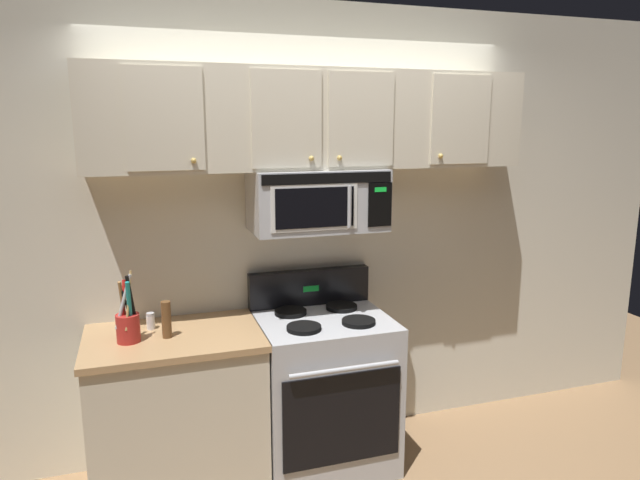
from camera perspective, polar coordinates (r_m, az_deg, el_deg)
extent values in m
cube|color=silver|center=(3.54, -1.50, 0.92)|extent=(5.20, 0.10, 2.70)
cube|color=#B7BABF|center=(3.49, 0.37, -14.88)|extent=(0.76, 0.64, 0.90)
cube|color=black|center=(3.22, 2.27, -17.49)|extent=(0.67, 0.01, 0.52)
cylinder|color=#B7BABF|center=(3.06, 2.51, -12.81)|extent=(0.61, 0.03, 0.03)
cube|color=black|center=(3.54, -1.08, -4.74)|extent=(0.76, 0.07, 0.22)
cube|color=#19D83F|center=(3.50, -0.90, -4.90)|extent=(0.10, 0.00, 0.04)
cylinder|color=black|center=(3.14, -1.62, -8.78)|extent=(0.19, 0.19, 0.02)
cylinder|color=black|center=(3.23, 3.88, -8.16)|extent=(0.19, 0.19, 0.02)
cylinder|color=black|center=(3.39, -2.96, -7.21)|extent=(0.19, 0.19, 0.02)
cylinder|color=black|center=(3.48, 2.17, -6.70)|extent=(0.19, 0.19, 0.02)
cube|color=#B7BABF|center=(3.27, -0.30, 4.05)|extent=(0.76, 0.39, 0.35)
cube|color=black|center=(3.07, 0.83, 6.19)|extent=(0.73, 0.01, 0.06)
cube|color=white|center=(3.06, -0.51, 3.26)|extent=(0.49, 0.01, 0.25)
cube|color=black|center=(3.06, -0.50, 3.25)|extent=(0.44, 0.01, 0.22)
cube|color=black|center=(3.19, 6.02, 3.54)|extent=(0.14, 0.01, 0.25)
cube|color=#19D83F|center=(3.18, 6.09, 5.04)|extent=(0.07, 0.00, 0.03)
cylinder|color=#B7BABF|center=(3.10, 2.97, 3.35)|extent=(0.02, 0.02, 0.23)
cube|color=beige|center=(3.27, -0.47, 11.96)|extent=(2.50, 0.33, 0.55)
cube|color=beige|center=(2.95, -15.30, 11.61)|extent=(0.38, 0.01, 0.51)
sphere|color=tan|center=(2.95, -12.54, 7.76)|extent=(0.03, 0.03, 0.03)
cube|color=beige|center=(3.05, -3.33, 11.97)|extent=(0.38, 0.01, 0.51)
sphere|color=tan|center=(3.07, -0.85, 8.16)|extent=(0.03, 0.03, 0.03)
cube|color=beige|center=(3.18, 4.17, 11.94)|extent=(0.38, 0.01, 0.51)
sphere|color=tan|center=(3.13, 1.98, 8.21)|extent=(0.03, 0.03, 0.03)
cube|color=beige|center=(3.46, 13.93, 11.60)|extent=(0.38, 0.01, 0.51)
sphere|color=tan|center=(3.39, 12.00, 8.23)|extent=(0.03, 0.03, 0.03)
cube|color=beige|center=(3.36, -14.02, -16.61)|extent=(0.90, 0.62, 0.86)
cube|color=tan|center=(3.18, -14.41, -9.43)|extent=(0.93, 0.65, 0.03)
cylinder|color=red|center=(3.11, -18.66, -8.36)|extent=(0.12, 0.12, 0.15)
cylinder|color=red|center=(3.08, -19.13, -6.09)|extent=(0.04, 0.07, 0.25)
cylinder|color=teal|center=(3.04, -18.56, -6.18)|extent=(0.03, 0.06, 0.25)
cylinder|color=#A87A47|center=(3.09, -19.16, -6.03)|extent=(0.03, 0.07, 0.25)
cylinder|color=#BCBCC1|center=(3.06, -19.09, -5.85)|extent=(0.10, 0.03, 0.28)
cylinder|color=tan|center=(3.04, -18.64, -5.77)|extent=(0.05, 0.07, 0.30)
cylinder|color=black|center=(3.08, -18.78, -6.26)|extent=(0.07, 0.01, 0.23)
cylinder|color=black|center=(3.06, -18.35, -5.84)|extent=(0.05, 0.06, 0.28)
cylinder|color=white|center=(3.27, -16.60, -7.91)|extent=(0.05, 0.05, 0.08)
cylinder|color=#B7BABF|center=(3.26, -16.64, -7.14)|extent=(0.04, 0.04, 0.02)
cylinder|color=brown|center=(3.11, -15.13, -7.70)|extent=(0.05, 0.05, 0.20)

